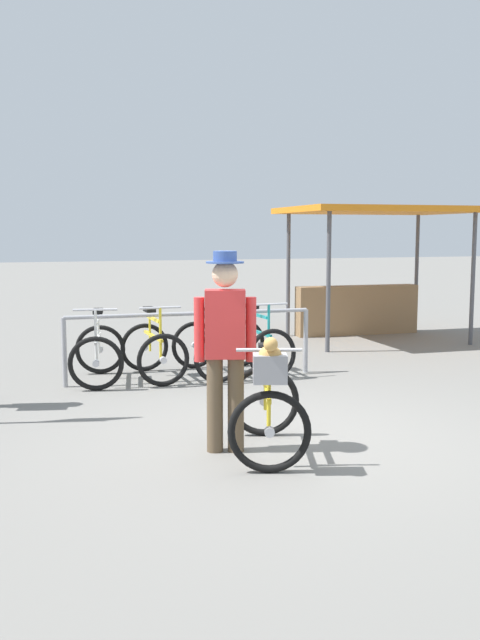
{
  "coord_description": "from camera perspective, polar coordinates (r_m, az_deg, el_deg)",
  "views": [
    {
      "loc": [
        -2.43,
        -5.84,
        1.89
      ],
      "look_at": [
        -0.17,
        0.87,
        1.0
      ],
      "focal_mm": 39.75,
      "sensor_mm": 36.0,
      "label": 1
    }
  ],
  "objects": [
    {
      "name": "ground_plane",
      "position": [
        6.6,
        3.84,
        -9.49
      ],
      "size": [
        80.0,
        80.0,
        0.0
      ],
      "primitive_type": "plane",
      "color": "slate"
    },
    {
      "name": "bike_rack_rail",
      "position": [
        9.03,
        -3.98,
        -0.66
      ],
      "size": [
        3.21,
        0.17,
        0.88
      ],
      "color": "#99999E",
      "rests_on": "ground"
    },
    {
      "name": "racked_bike_white",
      "position": [
        9.08,
        -11.35,
        -2.64
      ],
      "size": [
        0.85,
        1.21,
        0.98
      ],
      "color": "black",
      "rests_on": "ground"
    },
    {
      "name": "racked_bike_yellow",
      "position": [
        9.16,
        -6.99,
        -2.45
      ],
      "size": [
        0.69,
        1.14,
        0.98
      ],
      "color": "black",
      "rests_on": "ground"
    },
    {
      "name": "racked_bike_black",
      "position": [
        9.31,
        -2.73,
        -2.26
      ],
      "size": [
        0.7,
        1.13,
        0.97
      ],
      "color": "black",
      "rests_on": "ground"
    },
    {
      "name": "racked_bike_teal",
      "position": [
        9.5,
        1.37,
        -2.07
      ],
      "size": [
        0.71,
        1.13,
        0.97
      ],
      "color": "black",
      "rests_on": "ground"
    },
    {
      "name": "featured_bicycle",
      "position": [
        5.94,
        2.2,
        -6.52
      ],
      "size": [
        0.96,
        1.26,
        1.09
      ],
      "color": "black",
      "rests_on": "ground"
    },
    {
      "name": "person_with_featured_bike",
      "position": [
        6.01,
        -1.2,
        -1.85
      ],
      "size": [
        0.51,
        0.32,
        1.72
      ],
      "color": "brown",
      "rests_on": "ground"
    },
    {
      "name": "market_stall",
      "position": [
        12.78,
        10.29,
        4.82
      ],
      "size": [
        3.19,
        2.42,
        2.3
      ],
      "color": "#4C4C51",
      "rests_on": "ground"
    }
  ]
}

